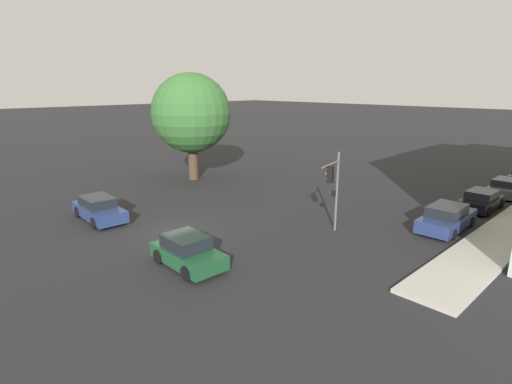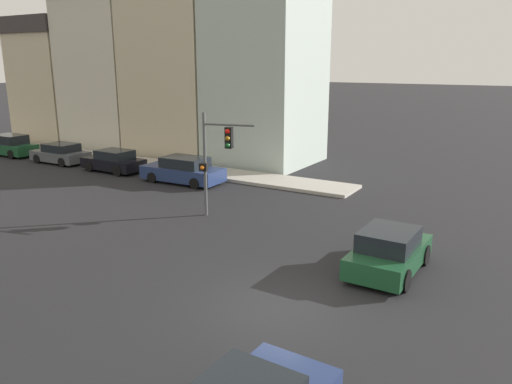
{
  "view_description": "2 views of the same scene",
  "coord_description": "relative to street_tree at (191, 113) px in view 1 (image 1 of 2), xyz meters",
  "views": [
    {
      "loc": [
        18.55,
        -11.58,
        8.14
      ],
      "look_at": [
        1.93,
        4.39,
        1.97
      ],
      "focal_mm": 28.0,
      "sensor_mm": 36.0,
      "label": 1
    },
    {
      "loc": [
        -11.21,
        -6.09,
        6.67
      ],
      "look_at": [
        2.89,
        2.34,
        2.37
      ],
      "focal_mm": 35.0,
      "sensor_mm": 36.0,
      "label": 2
    }
  ],
  "objects": [
    {
      "name": "ground_plane",
      "position": [
        10.49,
        -8.59,
        -5.8
      ],
      "size": [
        300.0,
        300.0,
        0.0
      ],
      "primitive_type": "plane",
      "color": "black"
    },
    {
      "name": "parked_car_1",
      "position": [
        21.0,
        8.66,
        -5.15
      ],
      "size": [
        1.94,
        4.08,
        1.36
      ],
      "rotation": [
        0.0,
        0.0,
        1.56
      ],
      "color": "black",
      "rests_on": "ground_plane"
    },
    {
      "name": "street_tree",
      "position": [
        0.0,
        0.0,
        0.0
      ],
      "size": [
        6.82,
        6.82,
        9.24
      ],
      "color": "#423323",
      "rests_on": "ground_plane"
    },
    {
      "name": "parked_car_2",
      "position": [
        21.11,
        13.82,
        -5.17
      ],
      "size": [
        2.03,
        4.04,
        1.33
      ],
      "rotation": [
        0.0,
        0.0,
        1.58
      ],
      "color": "#4C5156",
      "rests_on": "ground_plane"
    },
    {
      "name": "crossing_car_1",
      "position": [
        14.53,
        -10.61,
        -5.11
      ],
      "size": [
        3.86,
        2.01,
        1.47
      ],
      "rotation": [
        0.0,
        0.0,
        -0.02
      ],
      "color": "#194728",
      "rests_on": "ground_plane"
    },
    {
      "name": "parked_car_0",
      "position": [
        20.89,
        3.04,
        -5.11
      ],
      "size": [
        2.11,
        4.82,
        1.49
      ],
      "rotation": [
        0.0,
        0.0,
        1.6
      ],
      "color": "navy",
      "rests_on": "ground_plane"
    },
    {
      "name": "traffic_signal",
      "position": [
        16.61,
        -2.35,
        -2.83
      ],
      "size": [
        1.01,
        2.36,
        4.59
      ],
      "rotation": [
        0.0,
        0.0,
        3.39
      ],
      "color": "#515456",
      "rests_on": "ground_plane"
    },
    {
      "name": "crossing_car_0",
      "position": [
        5.16,
        -10.8,
        -5.11
      ],
      "size": [
        4.59,
        2.06,
        1.45
      ],
      "rotation": [
        0.0,
        0.0,
        -0.04
      ],
      "color": "navy",
      "rests_on": "ground_plane"
    }
  ]
}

